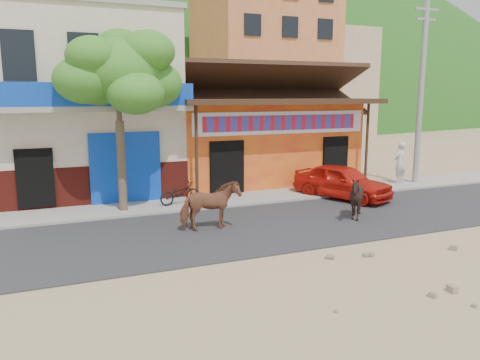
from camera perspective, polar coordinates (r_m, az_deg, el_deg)
The scene contains 15 objects.
ground at distance 12.71m, azimuth 11.46°, elevation -8.03°, with size 120.00×120.00×0.00m, color #9E825B.
road at distance 14.75m, azimuth 6.06°, elevation -5.21°, with size 60.00×5.00×0.04m, color #28282B.
sidewalk at distance 17.80m, azimuth 0.71°, elevation -2.31°, with size 60.00×2.00×0.12m, color gray.
dance_club at distance 21.94m, azimuth 1.43°, elevation 4.70°, with size 8.00×6.00×3.60m, color orange.
cafe_building at distance 20.02m, azimuth -18.82°, elevation 8.49°, with size 7.00×6.00×7.00m, color beige.
apartment_front at distance 37.53m, azimuth 2.66°, elevation 13.47°, with size 9.00×9.00×12.00m, color #CC723F.
apartment_rear at distance 47.06m, azimuth 9.65°, elevation 11.50°, with size 8.00×8.00×10.00m, color tan.
hillside at distance 80.66m, azimuth -18.10°, elevation 15.60°, with size 100.00×40.00×24.00m, color #194C14.
tree at distance 15.95m, azimuth -14.48°, elevation 7.00°, with size 3.00×3.00×6.00m, color #2D721E, non-canonical shape.
utility_pole at distance 21.92m, azimuth 21.20°, elevation 10.09°, with size 0.24×0.24×8.00m, color gray.
cow_tan at distance 13.71m, azimuth -3.66°, elevation -3.15°, with size 0.78×1.72×1.45m, color brown.
cow_dark at distance 15.34m, azimuth 14.02°, elevation -2.09°, with size 1.13×1.27×1.40m, color black.
red_car at distance 18.31m, azimuth 12.35°, elevation -0.16°, with size 1.55×3.84×1.31m, color red.
scooter at distance 16.76m, azimuth -7.36°, elevation -1.59°, with size 0.53×1.52×0.80m, color black.
pedestrian at distance 21.67m, azimuth 18.90°, elevation 2.03°, with size 0.66×0.44×1.82m, color silver.
Camera 1 is at (-6.81, -9.97, 3.97)m, focal length 35.00 mm.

